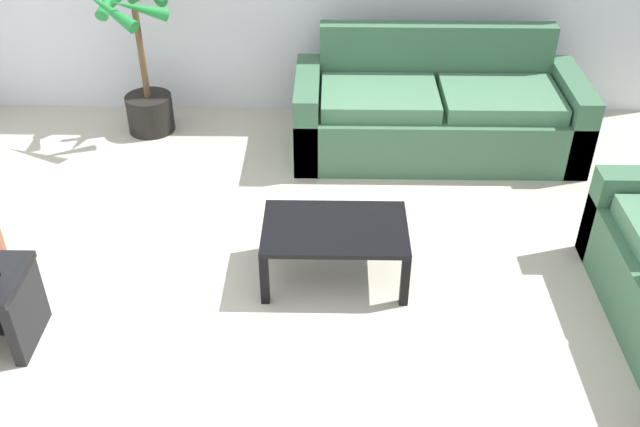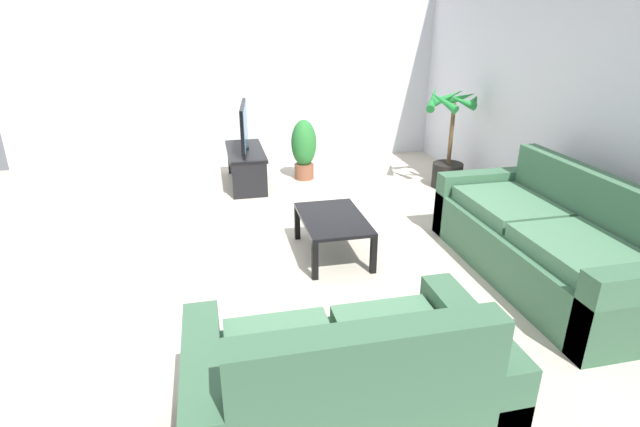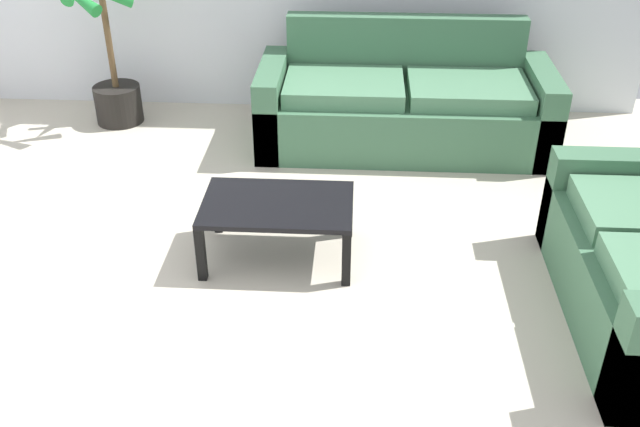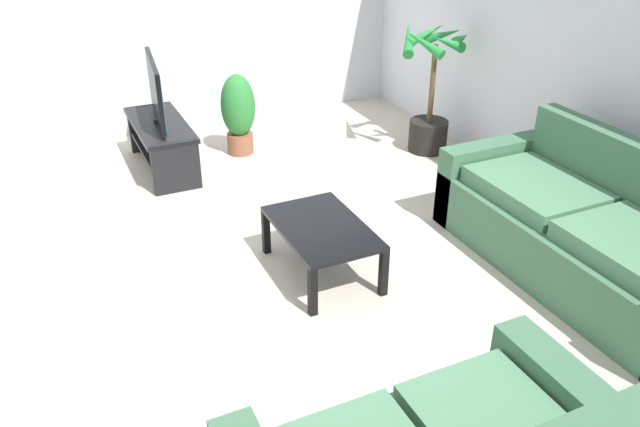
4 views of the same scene
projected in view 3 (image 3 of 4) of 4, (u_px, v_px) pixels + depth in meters
The scene contains 4 objects.
ground_plane at pixel (222, 328), 3.71m from camera, with size 6.60×6.60×0.00m, color beige.
couch_main at pixel (404, 106), 5.45m from camera, with size 2.19×0.90×0.90m.
coffee_table at pixel (277, 210), 4.11m from camera, with size 0.86×0.56×0.37m.
potted_palm at pixel (111, 63), 5.69m from camera, with size 0.70×0.74×1.24m.
Camera 3 is at (0.68, -2.82, 2.44)m, focal length 40.20 mm.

